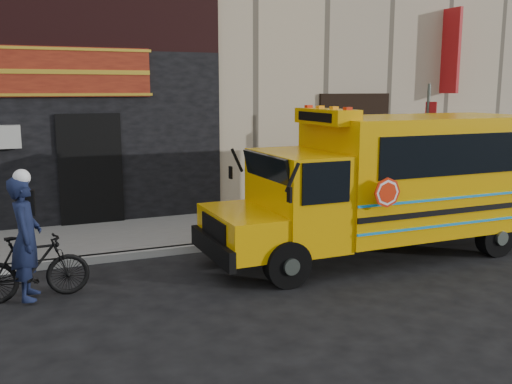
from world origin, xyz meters
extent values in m
plane|color=black|center=(0.00, 0.00, 0.00)|extent=(120.00, 120.00, 0.00)
cube|color=gray|center=(0.00, 2.60, 0.07)|extent=(40.00, 0.20, 0.15)
cube|color=#63625D|center=(0.00, 4.10, 0.07)|extent=(40.00, 3.00, 0.15)
cube|color=black|center=(-5.00, 5.55, 2.15)|extent=(10.00, 0.30, 4.00)
cube|color=black|center=(-3.20, 5.40, 1.40)|extent=(1.30, 0.10, 2.50)
cube|color=#A51215|center=(7.00, 5.15, 4.35)|extent=(0.10, 0.70, 2.40)
cylinder|color=black|center=(-0.71, -0.04, 0.40)|extent=(0.80, 0.29, 0.80)
cylinder|color=black|center=(-0.73, 1.86, 0.40)|extent=(0.80, 0.29, 0.80)
cylinder|color=black|center=(3.89, 0.00, 0.40)|extent=(0.80, 0.29, 0.80)
cylinder|color=black|center=(3.87, 1.90, 0.40)|extent=(0.80, 0.29, 0.80)
cube|color=#D49604|center=(-1.17, 0.91, 0.80)|extent=(1.02, 2.01, 0.70)
cube|color=black|center=(-1.72, 0.91, 0.55)|extent=(0.14, 2.05, 0.35)
cube|color=#D49604|center=(-0.07, 0.92, 1.30)|extent=(1.22, 2.11, 1.70)
cube|color=black|center=(-0.64, 0.92, 1.70)|extent=(0.08, 1.80, 0.90)
cube|color=#D49604|center=(2.78, 0.94, 1.62)|extent=(4.52, 2.24, 2.25)
cube|color=black|center=(5.06, 0.96, 0.55)|extent=(0.14, 2.20, 0.30)
cube|color=black|center=(2.89, -0.16, 2.10)|extent=(3.90, 0.07, 0.75)
cube|color=#D49604|center=(0.53, 0.93, 2.78)|extent=(0.51, 1.60, 0.28)
cylinder|color=red|center=(0.99, -0.37, 1.55)|extent=(0.52, 0.03, 0.52)
cylinder|color=#424A44|center=(4.40, 2.84, 1.70)|extent=(0.07, 0.07, 3.40)
cube|color=#A51215|center=(4.42, 2.77, 2.76)|extent=(0.11, 0.29, 0.42)
cube|color=white|center=(4.42, 2.77, 2.23)|extent=(0.11, 0.29, 0.37)
imported|color=black|center=(-4.65, 1.00, 0.52)|extent=(1.76, 0.55, 1.05)
imported|color=#111834|center=(-4.71, 0.95, 0.96)|extent=(0.55, 0.76, 1.93)
camera|label=1|loc=(-4.73, -8.26, 3.28)|focal=40.00mm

